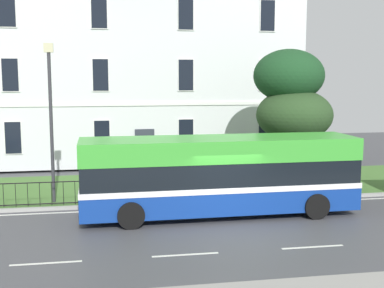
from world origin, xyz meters
name	(u,v)px	position (x,y,z in m)	size (l,w,h in m)	color
ground_plane	(226,222)	(0.00, 1.32, -0.01)	(60.00, 56.00, 0.18)	#434348
georgian_townhouse	(138,54)	(-2.07, 16.65, 6.69)	(19.34, 8.78, 13.07)	silver
iron_verge_railing	(160,189)	(-2.07, 4.40, 0.62)	(16.12, 0.04, 0.97)	black
evergreen_tree	(292,120)	(4.71, 7.23, 3.14)	(4.48, 4.48, 6.47)	#423328
single_decker_bus	(220,175)	(-0.02, 2.28, 1.57)	(10.46, 2.70, 2.98)	navy
street_lamp_post	(51,112)	(-6.40, 4.97, 3.83)	(0.36, 0.24, 6.44)	#333338
litter_bin	(140,185)	(-2.83, 5.29, 0.64)	(0.47, 0.47, 1.03)	black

